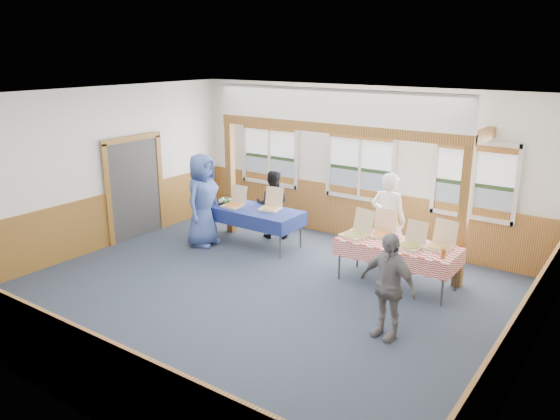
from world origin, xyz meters
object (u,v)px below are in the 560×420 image
Objects in this scene: man_blue at (203,200)px; person_grey at (388,286)px; table_right at (398,246)px; woman_white at (388,220)px; woman_black at (272,204)px; table_left at (253,211)px.

man_blue is 4.83m from person_grey.
table_right is 0.86m from woman_white.
man_blue reaches higher than woman_black.
woman_white is at bearing -83.14° from man_blue.
woman_white is 3.72m from man_blue.
table_left is at bearing 164.95° from person_grey.
woman_white reaches higher than woman_black.
woman_white is at bearing -10.27° from table_left.
person_grey reaches higher than table_left.
table_left is at bearing 4.43° from woman_white.
table_right is 4.09m from man_blue.
woman_black reaches higher than table_left.
woman_black is at bearing -45.18° from man_blue.
person_grey is (4.65, -1.31, -0.19)m from man_blue.
woman_black is (0.08, 0.58, 0.02)m from table_left.
woman_black reaches higher than table_right.
woman_black is at bearing 146.61° from table_right.
table_left is 4.32m from person_grey.
person_grey is at bearing -115.52° from man_blue.
table_right is 1.80m from person_grey.
person_grey is at bearing 115.73° from woman_black.
table_right is at bearing -23.26° from table_left.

